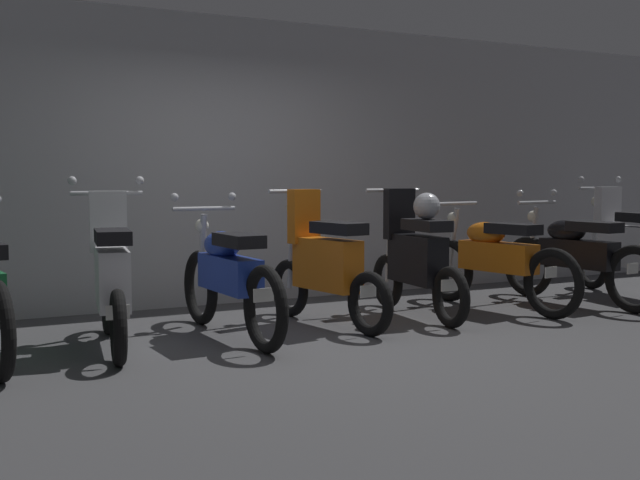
% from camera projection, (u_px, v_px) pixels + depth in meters
% --- Properties ---
extents(ground_plane, '(80.00, 80.00, 0.00)m').
position_uv_depth(ground_plane, '(305.00, 342.00, 6.22)').
color(ground_plane, '#424244').
extents(back_wall, '(16.34, 0.30, 2.88)m').
position_uv_depth(back_wall, '(208.00, 161.00, 8.04)').
color(back_wall, '#ADADB2').
rests_on(back_wall, ground).
extents(motorbike_slot_3, '(0.58, 1.67, 1.29)m').
position_uv_depth(motorbike_slot_3, '(112.00, 278.00, 5.95)').
color(motorbike_slot_3, black).
rests_on(motorbike_slot_3, ground).
extents(motorbike_slot_4, '(0.59, 1.95, 1.15)m').
position_uv_depth(motorbike_slot_4, '(228.00, 276.00, 6.36)').
color(motorbike_slot_4, black).
rests_on(motorbike_slot_4, ground).
extents(motorbike_slot_5, '(0.56, 1.67, 1.18)m').
position_uv_depth(motorbike_slot_5, '(324.00, 265.00, 6.87)').
color(motorbike_slot_5, black).
rests_on(motorbike_slot_5, ground).
extents(motorbike_slot_6, '(0.56, 1.68, 1.18)m').
position_uv_depth(motorbike_slot_6, '(416.00, 256.00, 7.28)').
color(motorbike_slot_6, black).
rests_on(motorbike_slot_6, ground).
extents(motorbike_slot_7, '(0.56, 1.94, 1.03)m').
position_uv_depth(motorbike_slot_7, '(496.00, 259.00, 7.69)').
color(motorbike_slot_7, black).
rests_on(motorbike_slot_7, ground).
extents(motorbike_slot_8, '(0.59, 1.95, 1.15)m').
position_uv_depth(motorbike_slot_8, '(576.00, 256.00, 8.01)').
color(motorbike_slot_8, black).
rests_on(motorbike_slot_8, ground).
extents(motorbike_slot_9, '(0.59, 1.68, 1.29)m').
position_uv_depth(motorbike_slot_9, '(626.00, 247.00, 8.61)').
color(motorbike_slot_9, black).
rests_on(motorbike_slot_9, ground).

